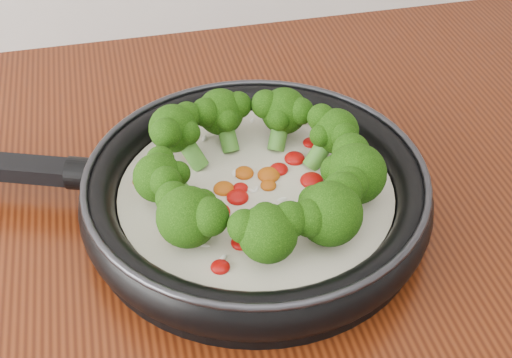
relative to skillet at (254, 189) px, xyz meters
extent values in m
cylinder|color=black|center=(0.00, 0.00, -0.03)|extent=(0.43, 0.43, 0.01)
torus|color=black|center=(0.00, 0.00, -0.01)|extent=(0.45, 0.45, 0.04)
torus|color=#2D2D33|center=(0.00, 0.00, 0.02)|extent=(0.44, 0.44, 0.01)
cylinder|color=black|center=(-0.17, 0.06, 0.00)|extent=(0.04, 0.04, 0.03)
cylinder|color=beige|center=(0.00, 0.00, -0.01)|extent=(0.36, 0.36, 0.02)
ellipsoid|color=#B00A08|center=(-0.01, -0.04, 0.00)|extent=(0.02, 0.02, 0.01)
ellipsoid|color=#B00A08|center=(-0.04, -0.02, 0.00)|extent=(0.03, 0.03, 0.01)
ellipsoid|color=#B34B0B|center=(-0.11, 0.04, 0.00)|extent=(0.02, 0.02, 0.01)
ellipsoid|color=#B00A08|center=(-0.02, -0.01, 0.00)|extent=(0.03, 0.03, 0.01)
ellipsoid|color=#B00A08|center=(-0.01, 0.00, 0.00)|extent=(0.02, 0.02, 0.01)
ellipsoid|color=#B34B0B|center=(-0.08, -0.01, 0.00)|extent=(0.03, 0.03, 0.01)
ellipsoid|color=#B00A08|center=(-0.07, 0.00, 0.00)|extent=(0.03, 0.03, 0.01)
ellipsoid|color=#B00A08|center=(0.05, 0.04, 0.00)|extent=(0.03, 0.03, 0.01)
ellipsoid|color=#B34B0B|center=(0.08, -0.04, 0.00)|extent=(0.02, 0.02, 0.01)
ellipsoid|color=#B00A08|center=(-0.09, 0.05, 0.00)|extent=(0.02, 0.02, 0.01)
ellipsoid|color=#B00A08|center=(-0.05, 0.07, 0.00)|extent=(0.02, 0.02, 0.01)
ellipsoid|color=#B34B0B|center=(0.02, 0.02, 0.00)|extent=(0.03, 0.03, 0.01)
ellipsoid|color=#B00A08|center=(-0.05, -0.10, 0.00)|extent=(0.02, 0.02, 0.01)
ellipsoid|color=#B00A08|center=(-0.08, -0.04, 0.00)|extent=(0.03, 0.03, 0.01)
ellipsoid|color=#B34B0B|center=(-0.03, 0.01, 0.00)|extent=(0.03, 0.03, 0.01)
ellipsoid|color=#B00A08|center=(-0.03, -0.07, 0.00)|extent=(0.02, 0.02, 0.01)
ellipsoid|color=#B00A08|center=(0.07, -0.04, 0.00)|extent=(0.03, 0.03, 0.01)
ellipsoid|color=#B34B0B|center=(0.02, 0.00, 0.00)|extent=(0.02, 0.02, 0.01)
ellipsoid|color=#B00A08|center=(0.03, 0.02, 0.00)|extent=(0.02, 0.02, 0.01)
ellipsoid|color=#B00A08|center=(0.08, 0.06, 0.00)|extent=(0.02, 0.02, 0.01)
ellipsoid|color=#B34B0B|center=(0.00, 0.03, 0.00)|extent=(0.03, 0.03, 0.01)
ellipsoid|color=#B00A08|center=(0.06, 0.00, 0.00)|extent=(0.03, 0.03, 0.01)
ellipsoid|color=white|center=(0.08, 0.10, 0.00)|extent=(0.01, 0.01, 0.00)
ellipsoid|color=white|center=(0.09, 0.03, 0.00)|extent=(0.01, 0.01, 0.00)
ellipsoid|color=white|center=(0.02, 0.12, 0.00)|extent=(0.01, 0.01, 0.00)
ellipsoid|color=white|center=(-0.06, -0.07, 0.00)|extent=(0.01, 0.01, 0.00)
ellipsoid|color=white|center=(-0.07, -0.01, 0.00)|extent=(0.01, 0.01, 0.00)
ellipsoid|color=white|center=(0.00, 0.00, 0.00)|extent=(0.01, 0.01, 0.00)
ellipsoid|color=white|center=(0.01, 0.12, 0.00)|extent=(0.01, 0.01, 0.00)
ellipsoid|color=white|center=(-0.03, 0.09, 0.00)|extent=(0.01, 0.01, 0.00)
ellipsoid|color=white|center=(0.05, -0.04, 0.00)|extent=(0.01, 0.01, 0.00)
ellipsoid|color=white|center=(0.02, -0.02, 0.00)|extent=(0.01, 0.01, 0.00)
ellipsoid|color=white|center=(-0.10, 0.02, 0.00)|extent=(0.01, 0.01, 0.00)
ellipsoid|color=white|center=(-0.02, 0.03, 0.00)|extent=(0.01, 0.01, 0.00)
ellipsoid|color=white|center=(-0.01, 0.00, 0.00)|extent=(0.01, 0.01, 0.00)
ellipsoid|color=white|center=(0.05, -0.06, 0.00)|extent=(0.01, 0.01, 0.00)
ellipsoid|color=white|center=(0.03, 0.03, 0.00)|extent=(0.01, 0.01, 0.00)
ellipsoid|color=white|center=(0.08, 0.04, 0.00)|extent=(0.01, 0.01, 0.00)
ellipsoid|color=white|center=(-0.05, -0.09, 0.00)|extent=(0.01, 0.01, 0.00)
ellipsoid|color=white|center=(0.06, 0.00, 0.00)|extent=(0.01, 0.01, 0.00)
ellipsoid|color=white|center=(-0.07, 0.05, 0.00)|extent=(0.01, 0.01, 0.00)
ellipsoid|color=white|center=(-0.01, 0.03, 0.00)|extent=(0.01, 0.01, 0.00)
ellipsoid|color=white|center=(0.00, 0.00, 0.00)|extent=(0.01, 0.01, 0.00)
cylinder|color=#559B32|center=(0.07, -0.03, 0.01)|extent=(0.04, 0.03, 0.04)
sphere|color=black|center=(0.09, -0.04, 0.03)|extent=(0.08, 0.08, 0.06)
sphere|color=black|center=(0.09, -0.01, 0.04)|extent=(0.05, 0.05, 0.04)
sphere|color=black|center=(0.08, -0.05, 0.04)|extent=(0.04, 0.04, 0.03)
sphere|color=black|center=(0.07, -0.03, 0.03)|extent=(0.04, 0.04, 0.03)
cylinder|color=#559B32|center=(0.08, 0.03, 0.01)|extent=(0.04, 0.03, 0.04)
sphere|color=black|center=(0.09, 0.03, 0.03)|extent=(0.06, 0.06, 0.05)
sphere|color=black|center=(0.08, 0.05, 0.04)|extent=(0.04, 0.04, 0.03)
sphere|color=black|center=(0.10, 0.02, 0.04)|extent=(0.04, 0.04, 0.03)
sphere|color=black|center=(0.08, 0.03, 0.04)|extent=(0.03, 0.03, 0.02)
cylinder|color=#559B32|center=(0.04, 0.07, 0.01)|extent=(0.03, 0.04, 0.04)
sphere|color=black|center=(0.05, 0.08, 0.03)|extent=(0.06, 0.06, 0.05)
sphere|color=black|center=(0.03, 0.09, 0.04)|extent=(0.04, 0.04, 0.03)
sphere|color=black|center=(0.07, 0.07, 0.04)|extent=(0.04, 0.04, 0.03)
sphere|color=black|center=(0.04, 0.07, 0.03)|extent=(0.03, 0.03, 0.03)
cylinder|color=#559B32|center=(-0.01, 0.08, 0.01)|extent=(0.02, 0.04, 0.04)
sphere|color=black|center=(-0.01, 0.10, 0.03)|extent=(0.06, 0.06, 0.05)
sphere|color=black|center=(-0.03, 0.09, 0.04)|extent=(0.04, 0.04, 0.03)
sphere|color=black|center=(0.00, 0.10, 0.04)|extent=(0.04, 0.04, 0.03)
sphere|color=black|center=(-0.01, 0.08, 0.03)|extent=(0.03, 0.03, 0.03)
cylinder|color=#559B32|center=(-0.05, 0.06, 0.02)|extent=(0.04, 0.04, 0.04)
sphere|color=black|center=(-0.07, 0.07, 0.04)|extent=(0.06, 0.06, 0.05)
sphere|color=black|center=(-0.08, 0.05, 0.04)|extent=(0.04, 0.04, 0.03)
sphere|color=black|center=(-0.05, 0.08, 0.04)|extent=(0.04, 0.04, 0.03)
sphere|color=black|center=(-0.06, 0.06, 0.04)|extent=(0.03, 0.03, 0.03)
cylinder|color=#559B32|center=(-0.08, 0.00, 0.01)|extent=(0.04, 0.02, 0.04)
sphere|color=black|center=(-0.09, 0.00, 0.03)|extent=(0.06, 0.06, 0.05)
sphere|color=black|center=(-0.09, -0.01, 0.04)|extent=(0.04, 0.04, 0.03)
sphere|color=black|center=(-0.09, 0.02, 0.04)|extent=(0.04, 0.04, 0.03)
sphere|color=black|center=(-0.07, 0.00, 0.03)|extent=(0.03, 0.03, 0.02)
cylinder|color=#559B32|center=(-0.06, -0.05, 0.01)|extent=(0.04, 0.04, 0.04)
sphere|color=black|center=(-0.07, -0.06, 0.03)|extent=(0.07, 0.07, 0.06)
sphere|color=black|center=(-0.06, -0.07, 0.04)|extent=(0.05, 0.05, 0.04)
sphere|color=black|center=(-0.08, -0.04, 0.04)|extent=(0.04, 0.04, 0.03)
sphere|color=black|center=(-0.06, -0.05, 0.03)|extent=(0.04, 0.04, 0.03)
cylinder|color=#559B32|center=(-0.01, -0.08, 0.01)|extent=(0.02, 0.04, 0.04)
sphere|color=black|center=(-0.01, -0.10, 0.03)|extent=(0.07, 0.07, 0.05)
sphere|color=black|center=(0.01, -0.09, 0.04)|extent=(0.04, 0.04, 0.03)
sphere|color=black|center=(-0.03, -0.09, 0.04)|extent=(0.04, 0.04, 0.03)
sphere|color=black|center=(-0.01, -0.08, 0.03)|extent=(0.03, 0.03, 0.03)
cylinder|color=#559B32|center=(0.04, -0.07, 0.01)|extent=(0.03, 0.04, 0.04)
sphere|color=black|center=(0.05, -0.08, 0.03)|extent=(0.08, 0.08, 0.06)
sphere|color=black|center=(0.07, -0.07, 0.04)|extent=(0.05, 0.05, 0.04)
sphere|color=black|center=(0.03, -0.09, 0.04)|extent=(0.04, 0.04, 0.03)
sphere|color=black|center=(0.04, -0.07, 0.03)|extent=(0.04, 0.04, 0.03)
camera|label=1|loc=(-0.12, -0.51, 0.45)|focal=48.43mm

